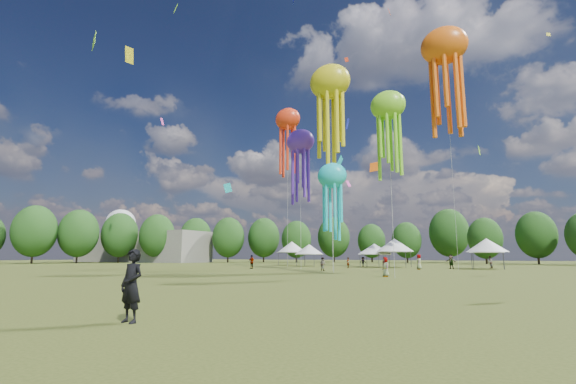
% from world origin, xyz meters
% --- Properties ---
extents(ground, '(300.00, 300.00, 0.00)m').
position_xyz_m(ground, '(0.00, 0.00, 0.00)').
color(ground, '#384416').
rests_on(ground, ground).
extents(observer_main, '(0.73, 0.50, 1.95)m').
position_xyz_m(observer_main, '(6.66, -0.75, 0.98)').
color(observer_main, black).
rests_on(observer_main, ground).
extents(spectator_near, '(0.94, 0.86, 1.56)m').
position_xyz_m(spectator_near, '(-3.03, 36.06, 0.78)').
color(spectator_near, gray).
rests_on(spectator_near, ground).
extents(spectators_far, '(29.89, 30.98, 1.92)m').
position_xyz_m(spectators_far, '(3.85, 46.74, 0.89)').
color(spectators_far, gray).
rests_on(spectators_far, ground).
extents(festival_tents, '(38.25, 12.45, 4.39)m').
position_xyz_m(festival_tents, '(-2.93, 54.39, 3.12)').
color(festival_tents, '#47474C').
rests_on(festival_tents, ground).
extents(show_kites, '(29.55, 24.86, 32.16)m').
position_xyz_m(show_kites, '(1.69, 40.68, 21.35)').
color(show_kites, '#612CC7').
rests_on(show_kites, ground).
extents(small_kites, '(76.30, 60.88, 45.77)m').
position_xyz_m(small_kites, '(-0.95, 41.77, 28.98)').
color(small_kites, '#612CC7').
rests_on(small_kites, ground).
extents(treeline, '(201.57, 95.24, 13.43)m').
position_xyz_m(treeline, '(-3.87, 62.51, 6.54)').
color(treeline, '#38281C').
rests_on(treeline, ground).
extents(hangar, '(40.00, 12.00, 8.00)m').
position_xyz_m(hangar, '(-72.00, 72.00, 4.00)').
color(hangar, gray).
rests_on(hangar, ground).
extents(radome, '(9.00, 9.00, 16.00)m').
position_xyz_m(radome, '(-88.00, 78.00, 9.99)').
color(radome, white).
rests_on(radome, ground).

